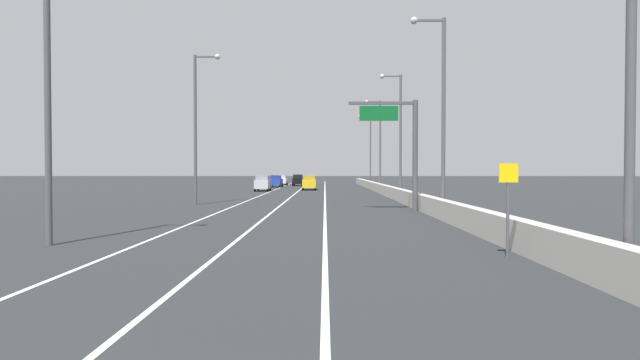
{
  "coord_description": "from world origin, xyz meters",
  "views": [
    {
      "loc": [
        1.49,
        -2.96,
        2.8
      ],
      "look_at": [
        1.06,
        41.74,
        1.89
      ],
      "focal_mm": 28.35,
      "sensor_mm": 36.0,
      "label": 1
    }
  ],
  "objects_px": {
    "lamp_post_right_near": "(622,7)",
    "speed_advisory_sign": "(508,203)",
    "car_black_4": "(298,180)",
    "overhead_sign_gantry": "(404,141)",
    "car_blue_0": "(276,181)",
    "lamp_post_left_near": "(53,61)",
    "car_white_3": "(282,180)",
    "lamp_post_right_fifth": "(369,146)",
    "lamp_post_right_third": "(398,128)",
    "lamp_post_right_second": "(440,104)",
    "lamp_post_left_mid": "(198,120)",
    "car_silver_2": "(263,183)",
    "car_yellow_1": "(309,183)",
    "lamp_post_right_fourth": "(379,140)"
  },
  "relations": [
    {
      "from": "lamp_post_right_fifth",
      "to": "lamp_post_right_second",
      "type": "bearing_deg",
      "value": -90.53
    },
    {
      "from": "car_black_4",
      "to": "speed_advisory_sign",
      "type": "bearing_deg",
      "value": -81.73
    },
    {
      "from": "speed_advisory_sign",
      "to": "lamp_post_right_third",
      "type": "relative_size",
      "value": 0.25
    },
    {
      "from": "overhead_sign_gantry",
      "to": "car_silver_2",
      "type": "relative_size",
      "value": 1.83
    },
    {
      "from": "car_white_3",
      "to": "car_black_4",
      "type": "relative_size",
      "value": 0.93
    },
    {
      "from": "lamp_post_left_near",
      "to": "car_yellow_1",
      "type": "distance_m",
      "value": 52.29
    },
    {
      "from": "lamp_post_right_fifth",
      "to": "car_white_3",
      "type": "bearing_deg",
      "value": 154.38
    },
    {
      "from": "speed_advisory_sign",
      "to": "lamp_post_left_near",
      "type": "relative_size",
      "value": 0.25
    },
    {
      "from": "speed_advisory_sign",
      "to": "lamp_post_right_fourth",
      "type": "height_order",
      "value": "lamp_post_right_fourth"
    },
    {
      "from": "lamp_post_left_mid",
      "to": "car_blue_0",
      "type": "height_order",
      "value": "lamp_post_left_mid"
    },
    {
      "from": "car_silver_2",
      "to": "car_black_4",
      "type": "height_order",
      "value": "car_silver_2"
    },
    {
      "from": "car_silver_2",
      "to": "car_white_3",
      "type": "distance_m",
      "value": 26.11
    },
    {
      "from": "lamp_post_right_second",
      "to": "car_yellow_1",
      "type": "relative_size",
      "value": 2.66
    },
    {
      "from": "lamp_post_right_third",
      "to": "lamp_post_left_near",
      "type": "xyz_separation_m",
      "value": [
        -17.06,
        -30.27,
        0.0
      ]
    },
    {
      "from": "overhead_sign_gantry",
      "to": "lamp_post_right_third",
      "type": "bearing_deg",
      "value": 83.3
    },
    {
      "from": "overhead_sign_gantry",
      "to": "lamp_post_right_near",
      "type": "distance_m",
      "value": 21.82
    },
    {
      "from": "speed_advisory_sign",
      "to": "lamp_post_left_near",
      "type": "xyz_separation_m",
      "value": [
        -15.79,
        2.51,
        5.02
      ]
    },
    {
      "from": "lamp_post_right_third",
      "to": "overhead_sign_gantry",
      "type": "bearing_deg",
      "value": -96.7
    },
    {
      "from": "speed_advisory_sign",
      "to": "car_blue_0",
      "type": "relative_size",
      "value": 0.62
    },
    {
      "from": "overhead_sign_gantry",
      "to": "car_blue_0",
      "type": "relative_size",
      "value": 1.56
    },
    {
      "from": "lamp_post_right_near",
      "to": "speed_advisory_sign",
      "type": "bearing_deg",
      "value": 113.16
    },
    {
      "from": "overhead_sign_gantry",
      "to": "car_black_4",
      "type": "relative_size",
      "value": 1.58
    },
    {
      "from": "lamp_post_left_mid",
      "to": "lamp_post_right_third",
      "type": "bearing_deg",
      "value": 26.29
    },
    {
      "from": "lamp_post_right_near",
      "to": "lamp_post_right_second",
      "type": "bearing_deg",
      "value": 91.07
    },
    {
      "from": "car_white_3",
      "to": "lamp_post_right_fifth",
      "type": "bearing_deg",
      "value": -25.62
    },
    {
      "from": "car_blue_0",
      "to": "lamp_post_right_fourth",
      "type": "bearing_deg",
      "value": -44.72
    },
    {
      "from": "lamp_post_right_second",
      "to": "lamp_post_right_fourth",
      "type": "distance_m",
      "value": 36.27
    },
    {
      "from": "speed_advisory_sign",
      "to": "car_black_4",
      "type": "distance_m",
      "value": 73.07
    },
    {
      "from": "car_silver_2",
      "to": "lamp_post_right_third",
      "type": "bearing_deg",
      "value": -48.9
    },
    {
      "from": "lamp_post_right_near",
      "to": "car_white_3",
      "type": "relative_size",
      "value": 2.74
    },
    {
      "from": "lamp_post_right_fifth",
      "to": "car_blue_0",
      "type": "height_order",
      "value": "lamp_post_right_fifth"
    },
    {
      "from": "lamp_post_right_near",
      "to": "lamp_post_left_mid",
      "type": "bearing_deg",
      "value": 122.13
    },
    {
      "from": "lamp_post_right_fifth",
      "to": "lamp_post_left_mid",
      "type": "bearing_deg",
      "value": -111.45
    },
    {
      "from": "lamp_post_right_third",
      "to": "lamp_post_right_fourth",
      "type": "xyz_separation_m",
      "value": [
        0.03,
        18.14,
        0.0
      ]
    },
    {
      "from": "car_black_4",
      "to": "car_blue_0",
      "type": "bearing_deg",
      "value": -116.33
    },
    {
      "from": "lamp_post_left_mid",
      "to": "lamp_post_right_second",
      "type": "bearing_deg",
      "value": -29.38
    },
    {
      "from": "overhead_sign_gantry",
      "to": "lamp_post_left_near",
      "type": "bearing_deg",
      "value": -134.46
    },
    {
      "from": "lamp_post_right_second",
      "to": "lamp_post_left_near",
      "type": "xyz_separation_m",
      "value": [
        -16.94,
        -12.14,
        0.0
      ]
    },
    {
      "from": "overhead_sign_gantry",
      "to": "car_blue_0",
      "type": "xyz_separation_m",
      "value": [
        -13.28,
        47.65,
        -3.77
      ]
    },
    {
      "from": "lamp_post_right_second",
      "to": "car_yellow_1",
      "type": "distance_m",
      "value": 40.71
    },
    {
      "from": "overhead_sign_gantry",
      "to": "lamp_post_right_fourth",
      "type": "bearing_deg",
      "value": 86.95
    },
    {
      "from": "lamp_post_right_near",
      "to": "lamp_post_right_second",
      "type": "distance_m",
      "value": 18.14
    },
    {
      "from": "lamp_post_right_second",
      "to": "lamp_post_right_fifth",
      "type": "height_order",
      "value": "same"
    },
    {
      "from": "overhead_sign_gantry",
      "to": "lamp_post_left_near",
      "type": "relative_size",
      "value": 0.62
    },
    {
      "from": "speed_advisory_sign",
      "to": "lamp_post_right_fifth",
      "type": "bearing_deg",
      "value": 88.63
    },
    {
      "from": "lamp_post_left_mid",
      "to": "car_yellow_1",
      "type": "xyz_separation_m",
      "value": [
        7.95,
        29.62,
        -5.78
      ]
    },
    {
      "from": "lamp_post_right_near",
      "to": "car_black_4",
      "type": "height_order",
      "value": "lamp_post_right_near"
    },
    {
      "from": "overhead_sign_gantry",
      "to": "lamp_post_left_mid",
      "type": "distance_m",
      "value": 16.8
    },
    {
      "from": "lamp_post_right_fifth",
      "to": "lamp_post_right_fourth",
      "type": "bearing_deg",
      "value": -91.12
    },
    {
      "from": "car_black_4",
      "to": "lamp_post_right_third",
      "type": "bearing_deg",
      "value": -73.41
    }
  ]
}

